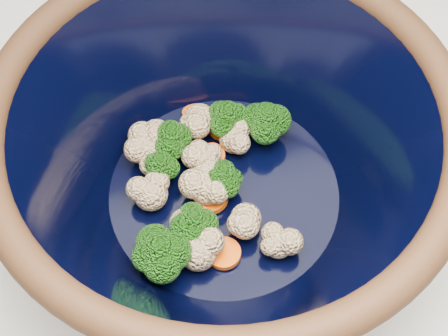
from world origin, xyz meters
The scene contains 2 objects.
mixing_bowl centered at (-0.07, 0.06, 1.00)m, with size 0.48×0.48×0.17m.
vegetable_pile centered at (-0.09, 0.07, 0.96)m, with size 0.17×0.19×0.06m.
Camera 1 is at (-0.16, -0.22, 1.45)m, focal length 50.00 mm.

